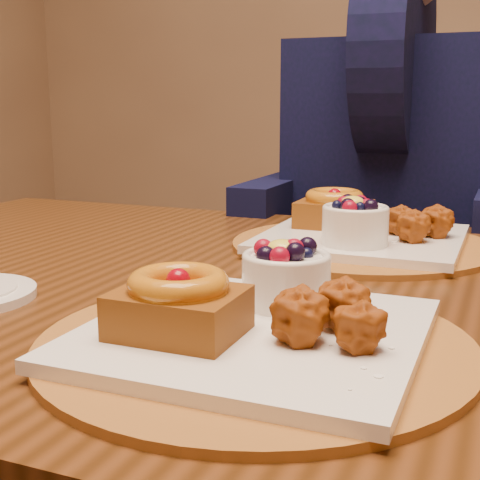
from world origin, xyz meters
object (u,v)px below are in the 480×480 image
(place_setting_far, at_px, (360,231))
(dining_table, at_px, (320,347))
(chair_far, at_px, (367,304))
(diner, at_px, (392,137))
(place_setting_near, at_px, (254,321))

(place_setting_far, bearing_deg, dining_table, -89.27)
(chair_far, relative_size, diner, 1.13)
(dining_table, bearing_deg, place_setting_near, -90.62)
(dining_table, distance_m, diner, 0.69)
(place_setting_near, bearing_deg, diner, 92.20)
(chair_far, distance_m, diner, 0.37)
(place_setting_far, relative_size, chair_far, 0.40)
(diner, bearing_deg, chair_far, 173.76)
(diner, bearing_deg, place_setting_near, -64.64)
(chair_far, bearing_deg, place_setting_near, -71.27)
(dining_table, height_order, place_setting_near, place_setting_near)
(place_setting_far, height_order, chair_far, chair_far)
(dining_table, xyz_separation_m, place_setting_near, (-0.00, -0.22, 0.10))
(dining_table, height_order, chair_far, chair_far)
(place_setting_near, xyz_separation_m, chair_far, (-0.08, 0.90, -0.25))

